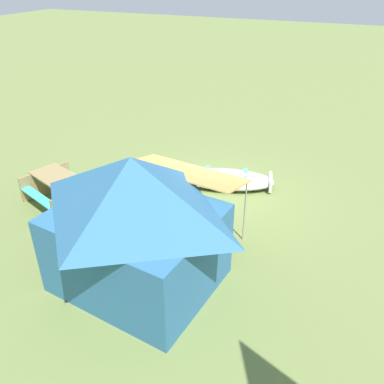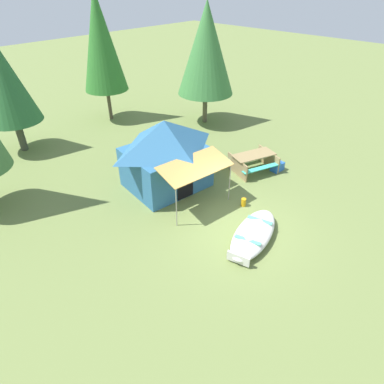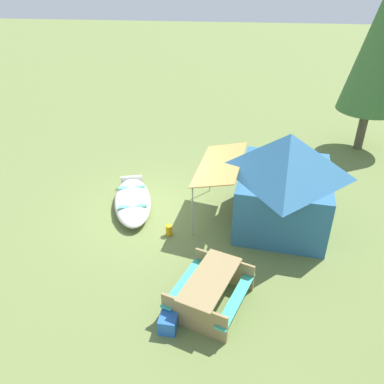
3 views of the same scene
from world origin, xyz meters
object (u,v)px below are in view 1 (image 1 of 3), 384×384
picnic_table (61,187)px  beached_rowboat (226,179)px  canvas_cabin_tent (136,221)px  fuel_can (165,193)px  cooler_box (61,179)px

picnic_table → beached_rowboat: bearing=-144.5°
canvas_cabin_tent → fuel_can: 3.61m
beached_rowboat → picnic_table: size_ratio=1.34×
cooler_box → canvas_cabin_tent: bearing=147.7°
fuel_can → beached_rowboat: bearing=-133.8°
canvas_cabin_tent → picnic_table: bearing=-27.9°
canvas_cabin_tent → fuel_can: size_ratio=13.05×
canvas_cabin_tent → fuel_can: bearing=-72.3°
beached_rowboat → canvas_cabin_tent: bearing=86.3°
beached_rowboat → fuel_can: beached_rowboat is taller
picnic_table → fuel_can: picnic_table is taller
beached_rowboat → canvas_cabin_tent: (0.30, 4.57, 1.25)m
beached_rowboat → cooler_box: bearing=22.5°
fuel_can → cooler_box: bearing=9.1°
beached_rowboat → fuel_can: size_ratio=9.54×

